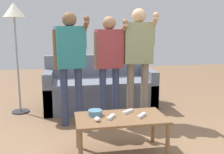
{
  "coord_description": "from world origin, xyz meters",
  "views": [
    {
      "loc": [
        -0.77,
        -2.85,
        1.37
      ],
      "look_at": [
        -0.18,
        0.28,
        0.76
      ],
      "focal_mm": 41.74,
      "sensor_mm": 36.0,
      "label": 1
    }
  ],
  "objects_px": {
    "snack_bowl": "(95,113)",
    "game_remote_nunchuk": "(97,119)",
    "player_left": "(70,56)",
    "player_center": "(109,56)",
    "coffee_table": "(121,122)",
    "game_remote_wand_far": "(128,112)",
    "game_remote_wand_spare": "(142,115)",
    "game_remote_wand_near": "(111,117)",
    "couch": "(99,89)",
    "player_right": "(138,51)",
    "floor_lamp": "(14,18)"
  },
  "relations": [
    {
      "from": "game_remote_wand_far",
      "to": "game_remote_wand_spare",
      "type": "relative_size",
      "value": 1.04
    },
    {
      "from": "snack_bowl",
      "to": "game_remote_nunchuk",
      "type": "height_order",
      "value": "snack_bowl"
    },
    {
      "from": "couch",
      "to": "player_center",
      "type": "height_order",
      "value": "player_center"
    },
    {
      "from": "player_left",
      "to": "snack_bowl",
      "type": "bearing_deg",
      "value": -75.85
    },
    {
      "from": "couch",
      "to": "snack_bowl",
      "type": "xyz_separation_m",
      "value": [
        -0.28,
        -1.68,
        0.14
      ]
    },
    {
      "from": "couch",
      "to": "game_remote_nunchuk",
      "type": "distance_m",
      "value": 1.89
    },
    {
      "from": "coffee_table",
      "to": "game_remote_wand_near",
      "type": "relative_size",
      "value": 6.77
    },
    {
      "from": "snack_bowl",
      "to": "game_remote_wand_far",
      "type": "xyz_separation_m",
      "value": [
        0.37,
        0.02,
        -0.01
      ]
    },
    {
      "from": "couch",
      "to": "game_remote_wand_far",
      "type": "distance_m",
      "value": 1.67
    },
    {
      "from": "player_center",
      "to": "game_remote_wand_far",
      "type": "xyz_separation_m",
      "value": [
        0.04,
        -0.94,
        -0.52
      ]
    },
    {
      "from": "player_left",
      "to": "player_center",
      "type": "bearing_deg",
      "value": 7.62
    },
    {
      "from": "coffee_table",
      "to": "player_left",
      "type": "bearing_deg",
      "value": 116.4
    },
    {
      "from": "snack_bowl",
      "to": "player_right",
      "type": "xyz_separation_m",
      "value": [
        0.75,
        0.94,
        0.57
      ]
    },
    {
      "from": "snack_bowl",
      "to": "player_center",
      "type": "distance_m",
      "value": 1.13
    },
    {
      "from": "floor_lamp",
      "to": "game_remote_wand_near",
      "type": "bearing_deg",
      "value": -55.29
    },
    {
      "from": "game_remote_wand_near",
      "to": "game_remote_nunchuk",
      "type": "bearing_deg",
      "value": -159.91
    },
    {
      "from": "coffee_table",
      "to": "snack_bowl",
      "type": "distance_m",
      "value": 0.29
    },
    {
      "from": "player_right",
      "to": "game_remote_wand_spare",
      "type": "bearing_deg",
      "value": -103.82
    },
    {
      "from": "game_remote_nunchuk",
      "to": "floor_lamp",
      "type": "height_order",
      "value": "floor_lamp"
    },
    {
      "from": "game_remote_nunchuk",
      "to": "player_center",
      "type": "distance_m",
      "value": 1.29
    },
    {
      "from": "game_remote_nunchuk",
      "to": "player_right",
      "type": "height_order",
      "value": "player_right"
    },
    {
      "from": "game_remote_wand_spare",
      "to": "couch",
      "type": "bearing_deg",
      "value": 96.63
    },
    {
      "from": "game_remote_nunchuk",
      "to": "game_remote_wand_far",
      "type": "xyz_separation_m",
      "value": [
        0.37,
        0.2,
        -0.01
      ]
    },
    {
      "from": "player_left",
      "to": "game_remote_wand_far",
      "type": "relative_size",
      "value": 10.72
    },
    {
      "from": "couch",
      "to": "floor_lamp",
      "type": "distance_m",
      "value": 1.77
    },
    {
      "from": "couch",
      "to": "floor_lamp",
      "type": "height_order",
      "value": "floor_lamp"
    },
    {
      "from": "game_remote_nunchuk",
      "to": "player_left",
      "type": "bearing_deg",
      "value": 101.82
    },
    {
      "from": "player_center",
      "to": "game_remote_wand_near",
      "type": "xyz_separation_m",
      "value": [
        -0.17,
        -1.08,
        -0.52
      ]
    },
    {
      "from": "snack_bowl",
      "to": "game_remote_nunchuk",
      "type": "bearing_deg",
      "value": -90.07
    },
    {
      "from": "snack_bowl",
      "to": "player_left",
      "type": "relative_size",
      "value": 0.1
    },
    {
      "from": "coffee_table",
      "to": "snack_bowl",
      "type": "height_order",
      "value": "snack_bowl"
    },
    {
      "from": "couch",
      "to": "game_remote_wand_near",
      "type": "height_order",
      "value": "couch"
    },
    {
      "from": "game_remote_wand_near",
      "to": "coffee_table",
      "type": "bearing_deg",
      "value": 13.87
    },
    {
      "from": "player_left",
      "to": "player_right",
      "type": "height_order",
      "value": "player_right"
    },
    {
      "from": "player_center",
      "to": "player_left",
      "type": "bearing_deg",
      "value": -172.38
    },
    {
      "from": "coffee_table",
      "to": "game_remote_nunchuk",
      "type": "distance_m",
      "value": 0.29
    },
    {
      "from": "snack_bowl",
      "to": "game_remote_wand_near",
      "type": "relative_size",
      "value": 1.07
    },
    {
      "from": "game_remote_wand_near",
      "to": "game_remote_wand_spare",
      "type": "height_order",
      "value": "same"
    },
    {
      "from": "coffee_table",
      "to": "game_remote_wand_spare",
      "type": "xyz_separation_m",
      "value": [
        0.22,
        -0.04,
        0.07
      ]
    },
    {
      "from": "snack_bowl",
      "to": "player_right",
      "type": "height_order",
      "value": "player_right"
    },
    {
      "from": "game_remote_nunchuk",
      "to": "game_remote_wand_spare",
      "type": "xyz_separation_m",
      "value": [
        0.49,
        0.04,
        -0.01
      ]
    },
    {
      "from": "coffee_table",
      "to": "game_remote_wand_near",
      "type": "distance_m",
      "value": 0.13
    },
    {
      "from": "floor_lamp",
      "to": "game_remote_wand_far",
      "type": "distance_m",
      "value": 2.37
    },
    {
      "from": "game_remote_nunchuk",
      "to": "game_remote_wand_near",
      "type": "relative_size",
      "value": 0.62
    },
    {
      "from": "player_right",
      "to": "player_center",
      "type": "bearing_deg",
      "value": 177.35
    },
    {
      "from": "couch",
      "to": "player_left",
      "type": "bearing_deg",
      "value": -122.07
    },
    {
      "from": "player_left",
      "to": "game_remote_wand_spare",
      "type": "bearing_deg",
      "value": -55.23
    },
    {
      "from": "player_right",
      "to": "game_remote_wand_near",
      "type": "xyz_separation_m",
      "value": [
        -0.6,
        -1.06,
        -0.59
      ]
    },
    {
      "from": "couch",
      "to": "player_center",
      "type": "distance_m",
      "value": 0.97
    },
    {
      "from": "game_remote_nunchuk",
      "to": "game_remote_wand_far",
      "type": "bearing_deg",
      "value": 28.14
    }
  ]
}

